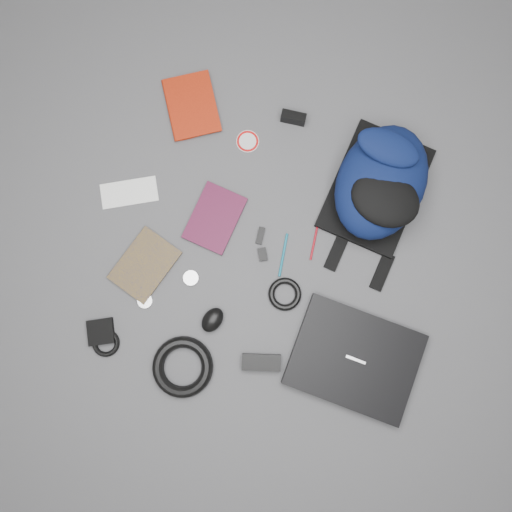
% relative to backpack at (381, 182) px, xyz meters
% --- Properties ---
extents(ground, '(4.00, 4.00, 0.00)m').
position_rel_backpack_xyz_m(ground, '(-0.35, -0.33, -0.09)').
color(ground, '#4F4F51').
rests_on(ground, ground).
extents(backpack, '(0.39, 0.50, 0.19)m').
position_rel_backpack_xyz_m(backpack, '(0.00, 0.00, 0.00)').
color(backpack, black).
rests_on(backpack, ground).
extents(laptop, '(0.44, 0.36, 0.04)m').
position_rel_backpack_xyz_m(laptop, '(0.05, -0.59, -0.07)').
color(laptop, black).
rests_on(laptop, ground).
extents(textbook_red, '(0.26, 0.28, 0.03)m').
position_rel_backpack_xyz_m(textbook_red, '(-0.77, 0.10, -0.08)').
color(textbook_red, maroon).
rests_on(textbook_red, ground).
extents(comic_book, '(0.23, 0.26, 0.02)m').
position_rel_backpack_xyz_m(comic_book, '(-0.79, -0.41, -0.09)').
color(comic_book, '#A07D0B').
rests_on(comic_book, ground).
extents(envelope, '(0.22, 0.16, 0.00)m').
position_rel_backpack_xyz_m(envelope, '(-0.83, -0.21, -0.09)').
color(envelope, white).
rests_on(envelope, ground).
extents(dvd_case, '(0.19, 0.24, 0.02)m').
position_rel_backpack_xyz_m(dvd_case, '(-0.52, -0.23, -0.09)').
color(dvd_case, '#3B0B21').
rests_on(dvd_case, ground).
extents(compact_camera, '(0.09, 0.03, 0.05)m').
position_rel_backpack_xyz_m(compact_camera, '(-0.33, 0.18, -0.07)').
color(compact_camera, black).
rests_on(compact_camera, ground).
extents(sticker_disc, '(0.08, 0.08, 0.00)m').
position_rel_backpack_xyz_m(sticker_disc, '(-0.47, 0.07, -0.09)').
color(sticker_disc, silver).
rests_on(sticker_disc, ground).
extents(pen_teal, '(0.02, 0.15, 0.01)m').
position_rel_backpack_xyz_m(pen_teal, '(-0.26, -0.30, -0.09)').
color(pen_teal, '#0D5E77').
rests_on(pen_teal, ground).
extents(pen_red, '(0.01, 0.14, 0.01)m').
position_rel_backpack_xyz_m(pen_red, '(-0.17, -0.23, -0.09)').
color(pen_red, maroon).
rests_on(pen_red, ground).
extents(id_badge, '(0.06, 0.09, 0.00)m').
position_rel_backpack_xyz_m(id_badge, '(-0.53, -0.28, -0.09)').
color(id_badge, '#175DAD').
rests_on(id_badge, ground).
extents(usb_black, '(0.02, 0.06, 0.01)m').
position_rel_backpack_xyz_m(usb_black, '(-0.35, -0.25, -0.09)').
color(usb_black, black).
rests_on(usb_black, ground).
extents(key_fob, '(0.04, 0.05, 0.01)m').
position_rel_backpack_xyz_m(key_fob, '(-0.33, -0.31, -0.09)').
color(key_fob, black).
rests_on(key_fob, ground).
extents(mouse, '(0.09, 0.11, 0.05)m').
position_rel_backpack_xyz_m(mouse, '(-0.44, -0.57, -0.07)').
color(mouse, black).
rests_on(mouse, ground).
extents(headphone_left, '(0.05, 0.05, 0.01)m').
position_rel_backpack_xyz_m(headphone_left, '(-0.68, -0.56, -0.09)').
color(headphone_left, silver).
rests_on(headphone_left, ground).
extents(headphone_right, '(0.07, 0.07, 0.01)m').
position_rel_backpack_xyz_m(headphone_right, '(-0.55, -0.45, -0.09)').
color(headphone_right, silver).
rests_on(headphone_right, ground).
extents(cable_coil, '(0.14, 0.14, 0.02)m').
position_rel_backpack_xyz_m(cable_coil, '(-0.22, -0.43, -0.08)').
color(cable_coil, black).
rests_on(cable_coil, ground).
extents(power_brick, '(0.14, 0.08, 0.03)m').
position_rel_backpack_xyz_m(power_brick, '(-0.25, -0.67, -0.08)').
color(power_brick, black).
rests_on(power_brick, ground).
extents(power_cord_coil, '(0.25, 0.25, 0.04)m').
position_rel_backpack_xyz_m(power_cord_coil, '(-0.50, -0.74, -0.07)').
color(power_cord_coil, black).
rests_on(power_cord_coil, ground).
extents(pouch, '(0.11, 0.11, 0.02)m').
position_rel_backpack_xyz_m(pouch, '(-0.80, -0.70, -0.08)').
color(pouch, black).
rests_on(pouch, ground).
extents(earbud_coil, '(0.10, 0.10, 0.02)m').
position_rel_backpack_xyz_m(earbud_coil, '(-0.77, -0.73, -0.09)').
color(earbud_coil, black).
rests_on(earbud_coil, ground).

